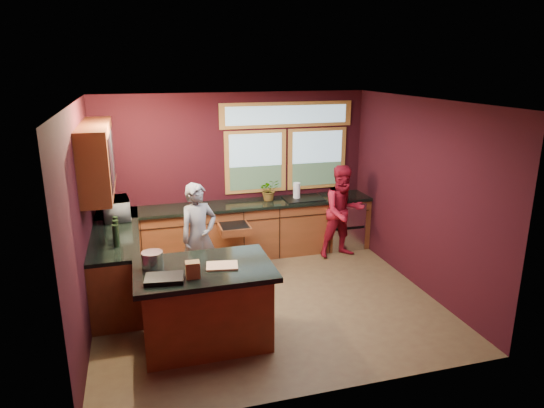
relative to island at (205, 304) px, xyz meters
name	(u,v)px	position (x,y,z in m)	size (l,w,h in m)	color
floor	(267,301)	(0.94, 0.75, -0.48)	(4.50, 4.50, 0.00)	brown
room_shell	(216,171)	(0.34, 1.08, 1.32)	(4.52, 4.02, 2.71)	black
back_counter	(252,229)	(1.14, 2.45, -0.01)	(4.50, 0.64, 0.93)	#5E3016
left_counter	(117,262)	(-1.01, 1.60, -0.01)	(0.64, 2.30, 0.93)	#5E3016
island	(205,304)	(0.00, 0.00, 0.00)	(1.55, 1.05, 0.95)	#5E3016
person_grey	(199,237)	(0.13, 1.46, 0.30)	(0.57, 0.37, 1.56)	slate
person_red	(343,212)	(2.60, 2.00, 0.30)	(0.76, 0.59, 1.56)	maroon
microwave	(116,209)	(-0.98, 2.15, 0.61)	(0.56, 0.38, 0.31)	#999999
potted_plant	(269,190)	(1.46, 2.50, 0.63)	(0.33, 0.28, 0.36)	#999999
paper_towel	(297,191)	(1.93, 2.45, 0.59)	(0.12, 0.12, 0.28)	silver
cutting_board	(222,266)	(0.20, -0.05, 0.48)	(0.35, 0.25, 0.02)	tan
stock_pot	(152,260)	(-0.55, 0.15, 0.56)	(0.24, 0.24, 0.18)	silver
paper_bag	(193,270)	(-0.15, -0.25, 0.56)	(0.15, 0.12, 0.18)	brown
black_tray	(164,279)	(-0.45, -0.25, 0.49)	(0.40, 0.28, 0.05)	black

